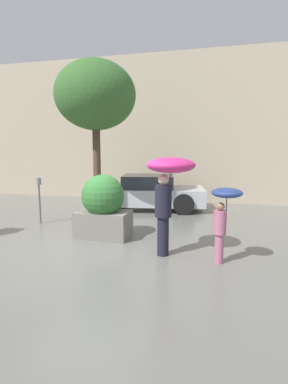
# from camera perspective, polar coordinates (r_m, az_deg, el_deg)

# --- Properties ---
(ground_plane) EXTENTS (40.00, 40.00, 0.00)m
(ground_plane) POSITION_cam_1_polar(r_m,az_deg,el_deg) (6.96, -10.73, -10.18)
(ground_plane) COLOR slate
(building_facade) EXTENTS (18.00, 0.30, 6.00)m
(building_facade) POSITION_cam_1_polar(r_m,az_deg,el_deg) (12.81, 1.51, 11.91)
(building_facade) COLOR #B7A88E
(building_facade) RESTS_ON ground
(planter_box) EXTENTS (1.30, 1.05, 1.56)m
(planter_box) POSITION_cam_1_polar(r_m,az_deg,el_deg) (7.44, -7.80, -2.73)
(planter_box) COLOR gray
(planter_box) RESTS_ON ground
(person_adult) EXTENTS (0.98, 0.98, 2.02)m
(person_adult) POSITION_cam_1_polar(r_m,az_deg,el_deg) (6.03, 4.71, 2.43)
(person_adult) COLOR #1E1E2D
(person_adult) RESTS_ON ground
(person_child) EXTENTS (0.58, 0.58, 1.46)m
(person_child) POSITION_cam_1_polar(r_m,az_deg,el_deg) (5.82, 14.95, -3.19)
(person_child) COLOR #B76684
(person_child) RESTS_ON ground
(parked_car_near) EXTENTS (4.22, 2.48, 1.24)m
(parked_car_near) POSITION_cam_1_polar(r_m,az_deg,el_deg) (10.90, 0.84, -0.17)
(parked_car_near) COLOR #B7BCC1
(parked_car_near) RESTS_ON ground
(street_tree) EXTENTS (2.47, 2.47, 4.84)m
(street_tree) POSITION_cam_1_polar(r_m,az_deg,el_deg) (9.67, -9.24, 17.56)
(street_tree) COLOR brown
(street_tree) RESTS_ON ground
(parking_meter) EXTENTS (0.14, 0.14, 1.35)m
(parking_meter) POSITION_cam_1_polar(r_m,az_deg,el_deg) (9.24, -19.35, 0.20)
(parking_meter) COLOR #595B60
(parking_meter) RESTS_ON ground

